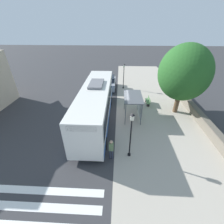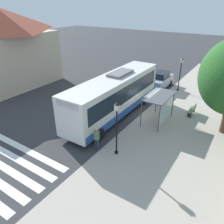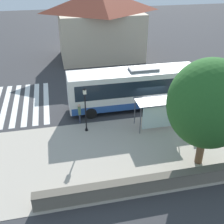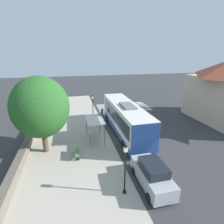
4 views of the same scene
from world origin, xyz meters
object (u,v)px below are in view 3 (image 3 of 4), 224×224
at_px(bus_shelter, 158,105).
at_px(parked_car_behind_bus, 224,93).
at_px(pedestrian, 79,112).
at_px(street_lamp_far, 85,106).
at_px(shade_tree, 209,104).
at_px(bus, 133,88).
at_px(bench, 201,131).

xyz_separation_m(bus_shelter, parked_car_behind_bus, (3.09, -8.01, -1.12)).
distance_m(pedestrian, street_lamp_far, 1.87).
height_order(street_lamp_far, shade_tree, shade_tree).
relative_size(bus, shade_tree, 1.60).
bearing_deg(shade_tree, bench, -30.82).
height_order(street_lamp_far, parked_car_behind_bus, street_lamp_far).
bearing_deg(bus, bus_shelter, -167.35).
bearing_deg(pedestrian, bus, -70.81).
distance_m(bus, shade_tree, 9.36).
height_order(bench, street_lamp_far, street_lamp_far).
xyz_separation_m(street_lamp_far, shade_tree, (-5.59, -6.92, 2.24)).
bearing_deg(shade_tree, street_lamp_far, 51.06).
bearing_deg(street_lamp_far, parked_car_behind_bus, -80.15).
bearing_deg(street_lamp_far, bus_shelter, -97.22).
distance_m(shade_tree, parked_car_behind_bus, 11.03).
bearing_deg(pedestrian, street_lamp_far, -165.05).
height_order(bus, bus_shelter, bus).
height_order(bus_shelter, parked_car_behind_bus, bus_shelter).
xyz_separation_m(bus_shelter, pedestrian, (2.08, 6.01, -1.01)).
height_order(pedestrian, shade_tree, shade_tree).
relative_size(pedestrian, shade_tree, 0.24).
relative_size(bus, bench, 7.36).
height_order(bench, parked_car_behind_bus, parked_car_behind_bus).
distance_m(bench, shade_tree, 5.21).
distance_m(bus_shelter, street_lamp_far, 5.70).
height_order(bus_shelter, pedestrian, bus_shelter).
relative_size(bus_shelter, bench, 2.15).
distance_m(bus, parked_car_behind_bus, 8.97).
bearing_deg(bus, street_lamp_far, 123.39).
distance_m(pedestrian, parked_car_behind_bus, 14.06).
bearing_deg(bench, pedestrian, 65.39).
bearing_deg(shade_tree, parked_car_behind_bus, -40.22).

